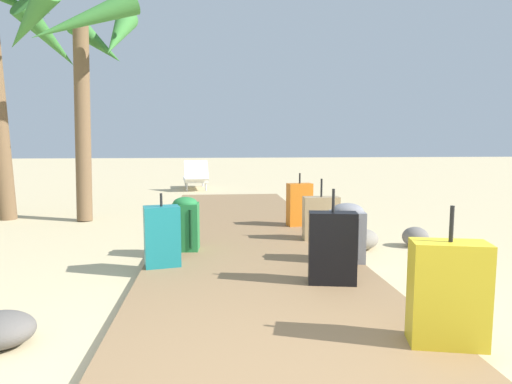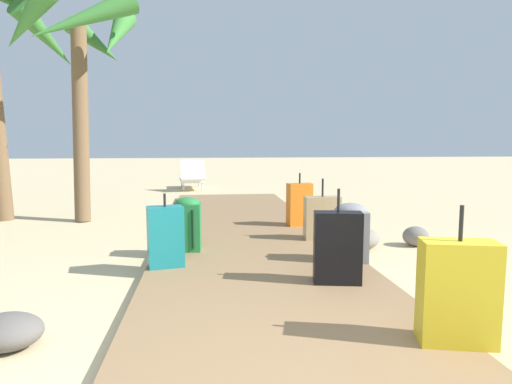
{
  "view_description": "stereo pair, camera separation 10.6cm",
  "coord_description": "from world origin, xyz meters",
  "views": [
    {
      "loc": [
        -0.4,
        -1.69,
        1.26
      ],
      "look_at": [
        0.22,
        4.51,
        0.55
      ],
      "focal_mm": 30.88,
      "sensor_mm": 36.0,
      "label": 1
    },
    {
      "loc": [
        -0.51,
        -1.68,
        1.26
      ],
      "look_at": [
        0.22,
        4.51,
        0.55
      ],
      "focal_mm": 30.88,
      "sensor_mm": 36.0,
      "label": 2
    }
  ],
  "objects": [
    {
      "name": "ground_plane",
      "position": [
        0.0,
        3.28,
        0.0
      ],
      "size": [
        60.0,
        60.0,
        0.0
      ],
      "primitive_type": "plane",
      "color": "#CCB789"
    },
    {
      "name": "boardwalk",
      "position": [
        0.0,
        4.1,
        0.04
      ],
      "size": [
        2.13,
        8.19,
        0.08
      ],
      "primitive_type": "cube",
      "color": "olive",
      "rests_on": "ground"
    },
    {
      "name": "lounge_chair",
      "position": [
        -0.84,
        10.05,
        0.33
      ],
      "size": [
        0.74,
        1.59,
        0.79
      ],
      "color": "white",
      "rests_on": "ground"
    },
    {
      "name": "palm_tree_near_left",
      "position": [
        -2.45,
        5.48,
        2.7
      ],
      "size": [
        2.25,
        2.09,
        3.47
      ],
      "color": "brown",
      "rests_on": "ground"
    },
    {
      "name": "suitcase_tan",
      "position": [
        0.91,
        3.46,
        0.34
      ],
      "size": [
        0.43,
        0.18,
        0.74
      ],
      "color": "tan",
      "rests_on": "boardwalk"
    },
    {
      "name": "suitcase_black",
      "position": [
        0.59,
        1.81,
        0.38
      ],
      "size": [
        0.42,
        0.25,
        0.8
      ],
      "color": "black",
      "rests_on": "boardwalk"
    },
    {
      "name": "rock_left_mid",
      "position": [
        -1.72,
        1.06,
        0.11
      ],
      "size": [
        0.5,
        0.45,
        0.21
      ],
      "primitive_type": "ellipsoid",
      "rotation": [
        0.0,
        0.0,
        1.38
      ],
      "color": "#5B5651",
      "rests_on": "ground"
    },
    {
      "name": "backpack_green",
      "position": [
        -0.7,
        3.1,
        0.39
      ],
      "size": [
        0.3,
        0.29,
        0.59
      ],
      "color": "#237538",
      "rests_on": "boardwalk"
    },
    {
      "name": "suitcase_teal",
      "position": [
        -0.88,
        2.49,
        0.37
      ],
      "size": [
        0.37,
        0.28,
        0.7
      ],
      "color": "#197A7F",
      "rests_on": "boardwalk"
    },
    {
      "name": "suitcase_orange",
      "position": [
        0.83,
        4.37,
        0.38
      ],
      "size": [
        0.37,
        0.23,
        0.75
      ],
      "color": "orange",
      "rests_on": "boardwalk"
    },
    {
      "name": "suitcase_yellow",
      "position": [
        0.95,
        0.65,
        0.39
      ],
      "size": [
        0.46,
        0.3,
        0.82
      ],
      "color": "gold",
      "rests_on": "boardwalk"
    },
    {
      "name": "backpack_grey",
      "position": [
        0.92,
        2.46,
        0.39
      ],
      "size": [
        0.37,
        0.3,
        0.59
      ],
      "color": "slate",
      "rests_on": "boardwalk"
    },
    {
      "name": "rock_right_far",
      "position": [
        2.04,
        3.31,
        0.12
      ],
      "size": [
        0.34,
        0.31,
        0.24
      ],
      "primitive_type": "ellipsoid",
      "rotation": [
        0.0,
        0.0,
        3.04
      ],
      "color": "slate",
      "rests_on": "ground"
    },
    {
      "name": "rock_right_mid",
      "position": [
        1.36,
        3.23,
        0.12
      ],
      "size": [
        0.53,
        0.52,
        0.24
      ],
      "primitive_type": "ellipsoid",
      "rotation": [
        0.0,
        0.0,
        0.69
      ],
      "color": "gray",
      "rests_on": "ground"
    }
  ]
}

